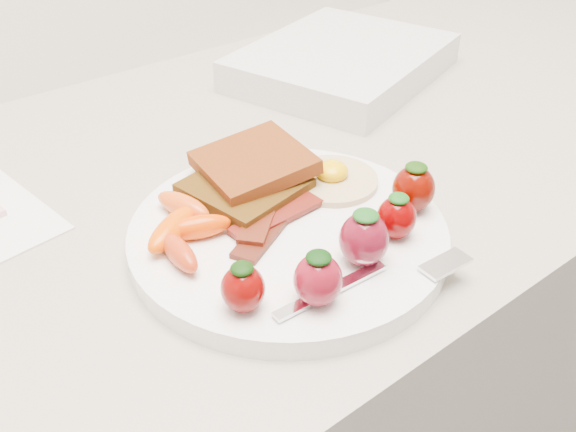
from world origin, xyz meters
TOP-DOWN VIEW (x-y plane):
  - plate at (-0.01, 1.56)m, footprint 0.27×0.27m
  - toast_lower at (-0.01, 1.63)m, footprint 0.11×0.11m
  - toast_upper at (0.01, 1.64)m, footprint 0.10×0.10m
  - fried_egg at (0.07, 1.59)m, footprint 0.09×0.09m
  - bacon_strips at (-0.02, 1.58)m, footprint 0.11×0.09m
  - baby_carrots at (-0.09, 1.61)m, footprint 0.08×0.11m
  - strawberries at (0.01, 1.50)m, footprint 0.22×0.08m
  - fork at (0.00, 1.46)m, footprint 0.16×0.05m
  - appliance at (0.27, 1.80)m, footprint 0.32×0.29m

SIDE VIEW (x-z plane):
  - plate at x=-0.01m, z-range 0.90..0.92m
  - appliance at x=0.27m, z-range 0.90..0.94m
  - fork at x=0.00m, z-range 0.92..0.92m
  - bacon_strips at x=-0.02m, z-range 0.92..0.93m
  - fried_egg at x=0.07m, z-range 0.91..0.93m
  - toast_lower at x=-0.01m, z-range 0.92..0.93m
  - baby_carrots at x=-0.09m, z-range 0.92..0.94m
  - strawberries at x=0.01m, z-range 0.92..0.96m
  - toast_upper at x=0.01m, z-range 0.93..0.95m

